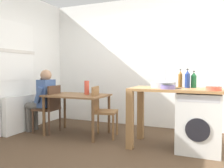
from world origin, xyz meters
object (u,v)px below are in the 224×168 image
at_px(bottle_tall_green, 180,79).
at_px(bottle_squat_brown, 187,79).
at_px(vase, 87,88).
at_px(colander, 214,88).
at_px(chair_person_seat, 50,106).
at_px(dining_table, 77,100).
at_px(mixing_bowl, 168,87).
at_px(seated_person, 43,97).
at_px(washing_machine, 199,122).
at_px(bottle_clear_small, 194,80).
at_px(chair_opposite, 101,108).

distance_m(bottle_tall_green, bottle_squat_brown, 0.16).
bearing_deg(vase, colander, -10.89).
relative_size(chair_person_seat, bottle_squat_brown, 3.05).
relative_size(dining_table, mixing_bowl, 5.37).
relative_size(seated_person, washing_machine, 1.40).
xyz_separation_m(dining_table, seated_person, (-0.71, -0.10, 0.03)).
bearing_deg(chair_person_seat, bottle_tall_green, -86.66).
height_order(chair_person_seat, washing_machine, chair_person_seat).
bearing_deg(seated_person, bottle_tall_green, -86.87).
bearing_deg(bottle_tall_green, dining_table, -175.15).
height_order(dining_table, seated_person, seated_person).
bearing_deg(bottle_clear_small, mixing_bowl, -130.40).
distance_m(chair_person_seat, chair_opposite, 1.03).
relative_size(mixing_bowl, colander, 1.02).
height_order(washing_machine, bottle_squat_brown, bottle_squat_brown).
distance_m(chair_person_seat, bottle_clear_small, 2.63).
bearing_deg(chair_opposite, chair_person_seat, -93.92).
xyz_separation_m(washing_machine, vase, (-1.97, 0.20, 0.44)).
distance_m(dining_table, washing_machine, 2.13).
distance_m(seated_person, vase, 0.90).
bearing_deg(vase, chair_opposite, -11.17).
bearing_deg(bottle_tall_green, chair_opposite, -174.94).
distance_m(dining_table, colander, 2.35).
bearing_deg(bottle_clear_small, bottle_squat_brown, -156.37).
bearing_deg(bottle_tall_green, seated_person, -174.16).
distance_m(washing_machine, mixing_bowl, 0.70).
bearing_deg(dining_table, bottle_squat_brown, 1.41).
height_order(bottle_tall_green, mixing_bowl, bottle_tall_green).
relative_size(chair_opposite, mixing_bowl, 4.40).
height_order(chair_opposite, colander, colander).
relative_size(dining_table, bottle_clear_small, 4.19).
height_order(bottle_clear_small, colander, bottle_clear_small).
bearing_deg(bottle_tall_green, washing_machine, -40.03).
bearing_deg(chair_opposite, bottle_squat_brown, 79.21).
distance_m(seated_person, washing_machine, 2.84).
bearing_deg(washing_machine, bottle_clear_small, 116.63).
height_order(dining_table, bottle_clear_small, bottle_clear_small).
bearing_deg(chair_person_seat, dining_table, -82.68).
xyz_separation_m(dining_table, colander, (2.31, -0.32, 0.31)).
xyz_separation_m(seated_person, vase, (0.86, 0.20, 0.20)).
bearing_deg(vase, bottle_clear_small, -0.40).
bearing_deg(washing_machine, colander, -49.26).
bearing_deg(dining_table, vase, 33.69).
height_order(seated_person, bottle_squat_brown, bottle_squat_brown).
height_order(dining_table, bottle_squat_brown, bottle_squat_brown).
relative_size(bottle_tall_green, colander, 1.45).
distance_m(chair_person_seat, mixing_bowl, 2.30).
bearing_deg(colander, bottle_clear_small, 124.84).
bearing_deg(bottle_tall_green, vase, -178.14).
relative_size(bottle_clear_small, colander, 1.31).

